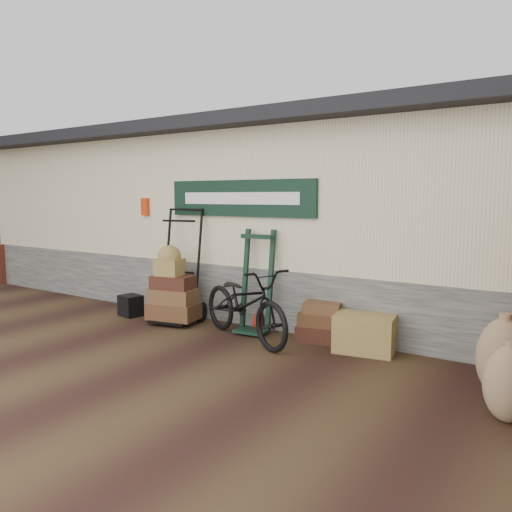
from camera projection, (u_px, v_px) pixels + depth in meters
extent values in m
plane|color=black|center=(217.00, 343.00, 6.78)|extent=(80.00, 80.00, 0.00)
cube|color=#4C4C47|center=(311.00, 281.00, 9.01)|extent=(14.00, 3.54, 0.90)
cube|color=beige|center=(312.00, 198.00, 8.83)|extent=(14.00, 3.50, 2.10)
cube|color=maroon|center=(4.00, 263.00, 11.44)|extent=(0.35, 0.35, 0.90)
cube|color=black|center=(309.00, 131.00, 8.56)|extent=(14.40, 4.10, 0.20)
cube|color=black|center=(240.00, 198.00, 7.52)|extent=(2.60, 0.06, 0.55)
cube|color=white|center=(238.00, 198.00, 7.49)|extent=(2.10, 0.01, 0.18)
cube|color=#C1350D|center=(146.00, 207.00, 8.63)|extent=(0.14, 0.10, 0.30)
cube|color=olive|center=(365.00, 333.00, 6.36)|extent=(0.81, 0.60, 0.48)
cube|color=black|center=(131.00, 306.00, 8.29)|extent=(0.40, 0.36, 0.35)
imported|color=black|center=(245.00, 299.00, 6.86)|extent=(1.39, 2.09, 1.15)
ellipsoid|color=brown|center=(503.00, 359.00, 4.87)|extent=(0.54, 0.46, 0.81)
ellipsoid|color=brown|center=(509.00, 384.00, 4.36)|extent=(0.50, 0.45, 0.70)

